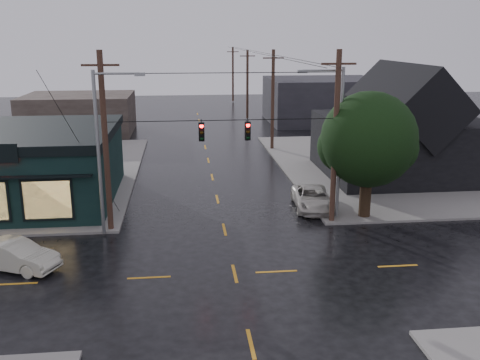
{
  "coord_description": "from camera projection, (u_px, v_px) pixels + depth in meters",
  "views": [
    {
      "loc": [
        -2.27,
        -23.07,
        10.82
      ],
      "look_at": [
        0.86,
        5.52,
        3.08
      ],
      "focal_mm": 40.0,
      "sensor_mm": 36.0,
      "label": 1
    }
  ],
  "objects": [
    {
      "name": "bg_building_east",
      "position": [
        323.0,
        100.0,
        69.35
      ],
      "size": [
        14.0,
        12.0,
        5.6
      ],
      "primitive_type": "cube",
      "color": "#242328",
      "rests_on": "ground"
    },
    {
      "name": "utility_pole_far_c",
      "position": [
        233.0,
        102.0,
        91.15
      ],
      "size": [
        2.0,
        0.32,
        9.15
      ],
      "primitive_type": null,
      "color": "black",
      "rests_on": "ground"
    },
    {
      "name": "utility_pole_far_b",
      "position": [
        247.0,
        119.0,
        71.96
      ],
      "size": [
        2.0,
        0.32,
        9.15
      ],
      "primitive_type": null,
      "color": "black",
      "rests_on": "ground"
    },
    {
      "name": "sidewalk_ne",
      "position": [
        440.0,
        164.0,
        46.48
      ],
      "size": [
        28.0,
        28.0,
        0.15
      ],
      "primitive_type": "cube",
      "color": "gray",
      "rests_on": "ground"
    },
    {
      "name": "utility_pole_far_a",
      "position": [
        272.0,
        150.0,
        52.76
      ],
      "size": [
        2.0,
        0.32,
        9.65
      ],
      "primitive_type": null,
      "color": "black",
      "rests_on": "ground"
    },
    {
      "name": "suv_silver",
      "position": [
        313.0,
        198.0,
        34.56
      ],
      "size": [
        2.73,
        5.21,
        1.4
      ],
      "primitive_type": "imported",
      "rotation": [
        0.0,
        0.0,
        -0.08
      ],
      "color": "beige",
      "rests_on": "ground"
    },
    {
      "name": "streetlight_ne",
      "position": [
        336.0,
        218.0,
        32.85
      ],
      "size": [
        5.4,
        0.3,
        9.15
      ],
      "primitive_type": null,
      "color": "gray",
      "rests_on": "ground"
    },
    {
      "name": "bg_building_west",
      "position": [
        79.0,
        114.0,
        61.55
      ],
      "size": [
        12.0,
        10.0,
        4.4
      ],
      "primitive_type": "cube",
      "color": "#322924",
      "rests_on": "ground"
    },
    {
      "name": "utility_pole_nw",
      "position": [
        111.0,
        231.0,
        30.75
      ],
      "size": [
        2.0,
        0.32,
        10.15
      ],
      "primitive_type": null,
      "color": "black",
      "rests_on": "ground"
    },
    {
      "name": "streetlight_nw",
      "position": [
        104.0,
        235.0,
        30.05
      ],
      "size": [
        5.4,
        0.3,
        9.15
      ],
      "primitive_type": null,
      "color": "gray",
      "rests_on": "ground"
    },
    {
      "name": "span_signal_assembly",
      "position": [
        225.0,
        131.0,
        29.97
      ],
      "size": [
        13.0,
        0.48,
        1.23
      ],
      "color": "black",
      "rests_on": "ground"
    },
    {
      "name": "ground_plane",
      "position": [
        235.0,
        274.0,
        25.2
      ],
      "size": [
        160.0,
        160.0,
        0.0
      ],
      "primitive_type": "plane",
      "color": "black"
    },
    {
      "name": "utility_pole_ne",
      "position": [
        331.0,
        222.0,
        32.12
      ],
      "size": [
        2.0,
        0.32,
        10.15
      ],
      "primitive_type": null,
      "color": "black",
      "rests_on": "ground"
    },
    {
      "name": "ne_building",
      "position": [
        403.0,
        120.0,
        41.93
      ],
      "size": [
        12.6,
        11.6,
        8.75
      ],
      "color": "black",
      "rests_on": "ground"
    },
    {
      "name": "sedan_cream",
      "position": [
        15.0,
        255.0,
        25.48
      ],
      "size": [
        4.59,
        3.17,
        1.43
      ],
      "primitive_type": "imported",
      "rotation": [
        0.0,
        0.0,
        1.15
      ],
      "color": "beige",
      "rests_on": "ground"
    },
    {
      "name": "corner_tree",
      "position": [
        369.0,
        140.0,
        31.65
      ],
      "size": [
        5.73,
        5.73,
        7.64
      ],
      "color": "black",
      "rests_on": "ground"
    }
  ]
}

